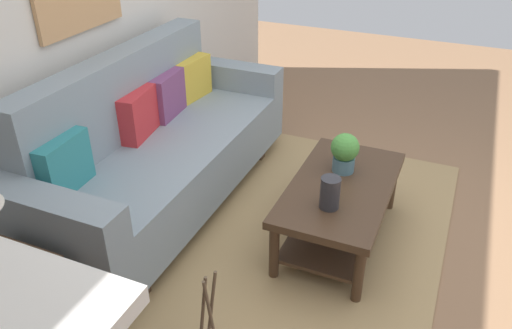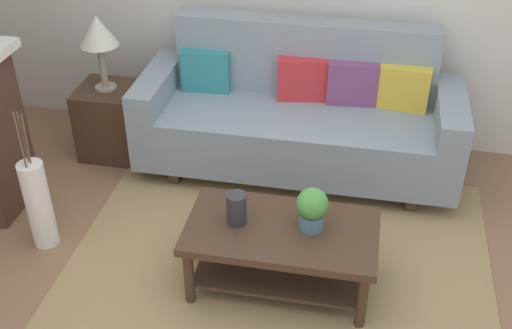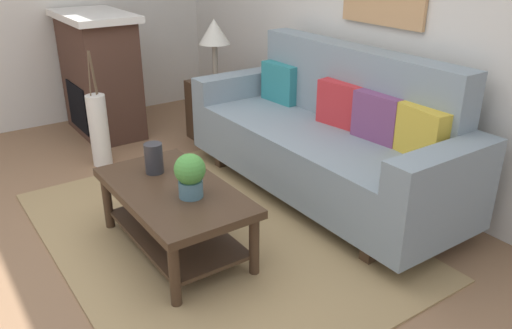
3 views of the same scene
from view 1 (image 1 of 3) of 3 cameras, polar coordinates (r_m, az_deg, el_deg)
name	(u,v)px [view 1 (image 1 of 3)]	position (r m, az deg, el deg)	size (l,w,h in m)	color
ground_plane	(368,251)	(3.38, 12.40, -9.43)	(9.70, 9.70, 0.00)	#8C6647
wall_back	(77,6)	(3.61, -19.44, 16.40)	(5.70, 0.10, 2.70)	silver
area_rug	(294,231)	(3.46, 4.30, -7.43)	(2.61, 1.91, 0.01)	#A38456
couch	(158,150)	(3.58, -10.92, 1.60)	(2.31, 0.84, 1.08)	gray
throw_pillow_teal	(64,164)	(3.06, -20.73, 0.00)	(0.36, 0.12, 0.32)	teal
throw_pillow_crimson	(139,114)	(3.54, -13.01, 5.50)	(0.36, 0.12, 0.32)	red
throw_pillow_plum	(167,95)	(3.81, -9.90, 7.68)	(0.36, 0.12, 0.32)	#7A4270
throw_pillow_mustard	(192,79)	(4.09, -7.18, 9.54)	(0.36, 0.12, 0.32)	gold
coffee_table	(340,200)	(3.25, 9.39, -3.92)	(1.10, 0.60, 0.43)	#422D1E
tabletop_vase	(330,193)	(2.92, 8.29, -3.17)	(0.11, 0.11, 0.19)	#2D2D33
potted_plant_tabletop	(345,152)	(3.26, 9.91, 1.44)	(0.18, 0.18, 0.26)	slate
side_table	(6,317)	(2.79, -26.21, -15.05)	(0.44, 0.44, 0.56)	#422D1E
floor_vase_branch_a	(211,312)	(1.85, -5.08, -16.17)	(0.01, 0.01, 0.36)	brown
floor_vase_branch_b	(202,317)	(1.84, -6.03, -16.62)	(0.01, 0.01, 0.36)	brown
floor_vase_branch_c	(211,320)	(1.82, -5.03, -16.96)	(0.01, 0.01, 0.36)	brown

